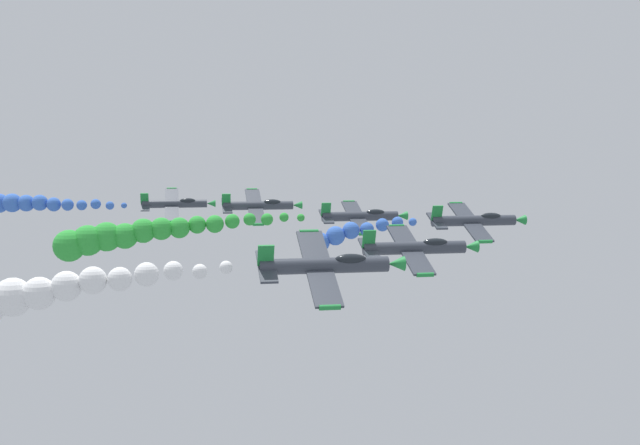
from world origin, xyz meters
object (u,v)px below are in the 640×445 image
Objects in this scene: airplane_left_inner at (361,216)px; airplane_left_outer at (260,205)px; airplane_right_outer at (327,265)px; airplane_trailing at (176,204)px; airplane_lead at (475,220)px; airplane_right_inner at (417,248)px.

airplane_left_inner is 15.73m from airplane_left_outer.
airplane_right_outer is at bearing -16.68° from airplane_left_inner.
airplane_trailing is (-59.47, -10.47, 0.21)m from airplane_right_outer.
airplane_lead is at bearing 41.55° from airplane_trailing.
airplane_lead reaches higher than airplane_left_inner.
airplane_lead is at bearing 40.89° from airplane_left_outer.
airplane_lead is at bearing 38.30° from airplane_left_inner.
airplane_left_inner is 1.00× the size of airplane_right_inner.
airplane_lead is 1.00× the size of airplane_trailing.
airplane_lead is at bearing 141.36° from airplane_right_inner.
airplane_right_outer reaches higher than airplane_left_inner.
airplane_right_outer is at bearing -40.40° from airplane_right_inner.
airplane_right_outer is (36.59, -10.96, -0.10)m from airplane_left_inner.
airplane_left_inner is 31.35m from airplane_trailing.
airplane_right_outer is at bearing -39.49° from airplane_lead.
airplane_trailing is (-47.66, -20.51, 0.69)m from airplane_right_inner.
airplane_trailing is at bearing -138.45° from airplane_lead.
airplane_left_outer reaches higher than airplane_right_outer.
airplane_left_inner is 1.00× the size of airplane_right_outer.
airplane_right_inner is at bearing 23.28° from airplane_trailing.
airplane_left_outer is 1.00× the size of airplane_trailing.
airplane_left_outer is at bearing -136.62° from airplane_left_inner.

